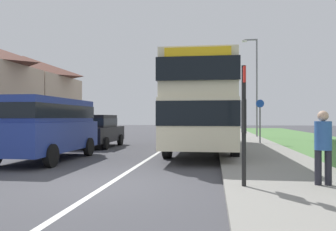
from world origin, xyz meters
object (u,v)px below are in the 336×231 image
pedestrian_at_stop (323,144)px  cycle_route_sign (260,119)px  street_lamp_mid (255,81)px  double_decker_bus (203,104)px  bus_stop_sign (244,117)px  parked_car_black (97,130)px  parked_van_blue (47,124)px  street_lamp_far (236,93)px

pedestrian_at_stop → cycle_route_sign: cycle_route_sign is taller
pedestrian_at_stop → street_lamp_mid: size_ratio=0.23×
double_decker_bus → bus_stop_sign: (1.09, -8.59, -0.60)m
parked_car_black → cycle_route_sign: bearing=16.2°
double_decker_bus → street_lamp_mid: 10.79m
parked_van_blue → cycle_route_sign: size_ratio=2.01×
pedestrian_at_stop → bus_stop_sign: size_ratio=0.64×
pedestrian_at_stop → street_lamp_far: street_lamp_far is taller
double_decker_bus → cycle_route_sign: bearing=49.1°
pedestrian_at_stop → street_lamp_mid: bearing=87.4°
double_decker_bus → cycle_route_sign: double_decker_bus is taller
double_decker_bus → parked_car_black: double_decker_bus is taller
parked_van_blue → street_lamp_mid: street_lamp_mid is taller
street_lamp_far → street_lamp_mid: bearing=-89.6°
double_decker_bus → parked_car_black: size_ratio=2.73×
double_decker_bus → street_lamp_far: size_ratio=1.33×
parked_van_blue → pedestrian_at_stop: (8.14, -3.91, -0.33)m
bus_stop_sign → street_lamp_far: street_lamp_far is taller
parked_van_blue → street_lamp_far: size_ratio=0.60×
street_lamp_far → double_decker_bus: bearing=-96.5°
bus_stop_sign → street_lamp_mid: 18.92m
parked_van_blue → parked_car_black: 5.41m
pedestrian_at_stop → street_lamp_far: bearing=89.0°
pedestrian_at_stop → cycle_route_sign: (0.29, 11.76, 0.45)m
street_lamp_mid → double_decker_bus: bearing=-109.6°
pedestrian_at_stop → street_lamp_far: (0.69, 38.18, 3.81)m
parked_car_black → street_lamp_far: (8.89, 28.87, 3.87)m
double_decker_bus → parked_van_blue: 6.99m
parked_van_blue → street_lamp_mid: 17.15m
parked_car_black → street_lamp_mid: street_lamp_mid is taller
parked_van_blue → street_lamp_far: bearing=75.5°
cycle_route_sign → double_decker_bus: bearing=-130.9°
parked_car_black → parked_van_blue: bearing=-89.4°
bus_stop_sign → cycle_route_sign: 12.24m
pedestrian_at_stop → cycle_route_sign: bearing=88.6°
street_lamp_mid → pedestrian_at_stop: bearing=-92.6°
parked_van_blue → street_lamp_mid: bearing=58.0°
cycle_route_sign → street_lamp_far: (0.40, 26.41, 3.36)m
double_decker_bus → street_lamp_mid: street_lamp_mid is taller
parked_car_black → street_lamp_mid: (9.01, 8.94, 3.32)m
pedestrian_at_stop → street_lamp_mid: (0.81, 18.25, 3.25)m
double_decker_bus → street_lamp_mid: size_ratio=1.53×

